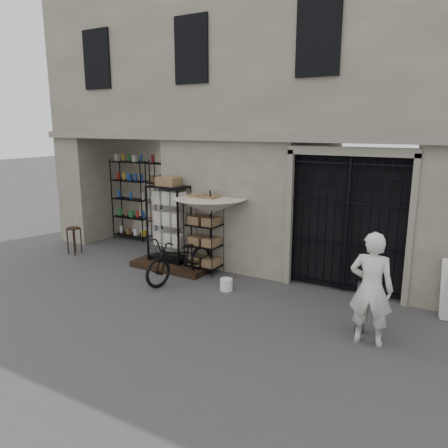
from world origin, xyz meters
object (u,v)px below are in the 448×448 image
Objects in this scene: steel_bollard at (361,308)px; display_cabinet at (169,227)px; wire_rack at (204,237)px; bicycle at (181,280)px; market_umbrella at (210,202)px; wooden_stool at (74,240)px; white_bucket at (226,284)px; shopkeeper at (367,342)px.

display_cabinet is at bearing 165.19° from steel_bollard.
wire_rack reaches higher than bicycle.
display_cabinet reaches higher than wire_rack.
market_umbrella is 2.69× the size of steel_bollard.
wooden_stool is at bearing -159.57° from wire_rack.
white_bucket is 3.30m from shopkeeper.
wooden_stool is at bearing -175.05° from display_cabinet.
wooden_stool reaches higher than shopkeeper.
white_bucket is 0.30× the size of steel_bollard.
white_bucket is 3.05m from steel_bollard.
white_bucket is 5.06m from wooden_stool.
wire_rack reaches higher than steel_bollard.
market_umbrella is 1.30× the size of shopkeeper.
market_umbrella is (0.21, -0.04, 0.89)m from wire_rack.
wire_rack is 1.17m from bicycle.
wooden_stool is (-3.82, 0.26, 0.39)m from bicycle.
white_bucket is (2.10, -0.78, -0.88)m from display_cabinet.
wire_rack is 0.89× the size of bicycle.
bicycle is 4.50m from shopkeeper.
steel_bollard reaches higher than shopkeeper.
wire_rack is at bearing 161.51° from steel_bollard.
shopkeeper is (4.26, -1.67, -0.88)m from wire_rack.
market_umbrella reaches higher than shopkeeper.
shopkeeper is at bearing -8.05° from wooden_stool.
wooden_stool is (-4.17, -0.47, -1.37)m from market_umbrella.
wire_rack reaches higher than wooden_stool.
market_umbrella is 9.12× the size of white_bucket.
wooden_stool is at bearing -173.57° from market_umbrella.
bicycle is at bearing -45.33° from display_cabinet.
display_cabinet reaches higher than steel_bollard.
display_cabinet is 2.27× the size of steel_bollard.
market_umbrella is at bearing 6.43° from wooden_stool.
display_cabinet reaches higher than bicycle.
wooden_stool is 0.82× the size of steel_bollard.
market_umbrella is at bearing 3.38° from wire_rack.
wire_rack is 4.03m from wooden_stool.
white_bucket reaches higher than shopkeeper.
white_bucket is at bearing -18.03° from shopkeeper.
steel_bollard is at bearing -19.38° from display_cabinet.
market_umbrella reaches higher than steel_bollard.
wooden_stool is at bearing 176.77° from white_bucket.
steel_bollard is (3.85, -1.32, -1.31)m from market_umbrella.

